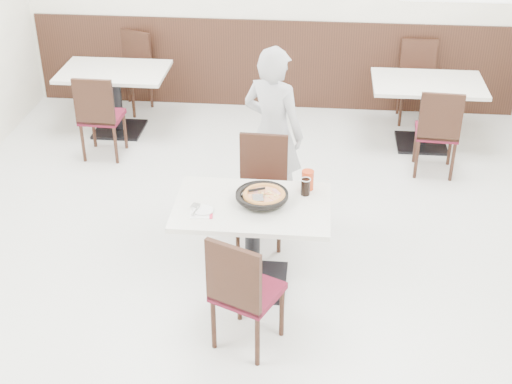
# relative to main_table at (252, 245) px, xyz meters

# --- Properties ---
(floor) EXTENTS (7.00, 7.00, 0.00)m
(floor) POSITION_rel_main_table_xyz_m (-0.11, 0.20, -0.38)
(floor) COLOR #ACACA8
(floor) RESTS_ON ground
(wainscot_back) EXTENTS (5.90, 0.03, 1.10)m
(wainscot_back) POSITION_rel_main_table_xyz_m (-0.11, 3.68, 0.18)
(wainscot_back) COLOR black
(wainscot_back) RESTS_ON floor
(main_table) EXTENTS (1.21, 0.81, 0.75)m
(main_table) POSITION_rel_main_table_xyz_m (0.00, 0.00, 0.00)
(main_table) COLOR beige
(main_table) RESTS_ON floor
(chair_near) EXTENTS (0.56, 0.56, 0.95)m
(chair_near) POSITION_rel_main_table_xyz_m (0.04, -0.70, 0.10)
(chair_near) COLOR black
(chair_near) RESTS_ON floor
(chair_far) EXTENTS (0.43, 0.43, 0.95)m
(chair_far) POSITION_rel_main_table_xyz_m (0.01, 0.65, 0.10)
(chair_far) COLOR black
(chair_far) RESTS_ON floor
(trivet) EXTENTS (0.12, 0.12, 0.04)m
(trivet) POSITION_rel_main_table_xyz_m (0.07, -0.03, 0.39)
(trivet) COLOR black
(trivet) RESTS_ON main_table
(pizza_pan) EXTENTS (0.33, 0.33, 0.01)m
(pizza_pan) POSITION_rel_main_table_xyz_m (0.07, 0.03, 0.42)
(pizza_pan) COLOR black
(pizza_pan) RESTS_ON trivet
(pizza) EXTENTS (0.32, 0.32, 0.02)m
(pizza) POSITION_rel_main_table_xyz_m (0.09, 0.02, 0.44)
(pizza) COLOR #BB7B3B
(pizza) RESTS_ON pizza_pan
(pizza_server) EXTENTS (0.10, 0.12, 0.00)m
(pizza_server) POSITION_rel_main_table_xyz_m (0.05, -0.05, 0.47)
(pizza_server) COLOR silver
(pizza_server) RESTS_ON pizza
(napkin) EXTENTS (0.19, 0.19, 0.00)m
(napkin) POSITION_rel_main_table_xyz_m (-0.37, -0.16, 0.38)
(napkin) COLOR white
(napkin) RESTS_ON main_table
(side_plate) EXTENTS (0.16, 0.16, 0.01)m
(side_plate) POSITION_rel_main_table_xyz_m (-0.36, -0.13, 0.38)
(side_plate) COLOR silver
(side_plate) RESTS_ON napkin
(fork) EXTENTS (0.05, 0.16, 0.00)m
(fork) POSITION_rel_main_table_xyz_m (-0.41, -0.16, 0.39)
(fork) COLOR silver
(fork) RESTS_ON side_plate
(cola_glass) EXTENTS (0.07, 0.07, 0.13)m
(cola_glass) POSITION_rel_main_table_xyz_m (0.40, 0.19, 0.44)
(cola_glass) COLOR black
(cola_glass) RESTS_ON main_table
(red_cup) EXTENTS (0.10, 0.10, 0.16)m
(red_cup) POSITION_rel_main_table_xyz_m (0.41, 0.28, 0.45)
(red_cup) COLOR #B23312
(red_cup) RESTS_ON main_table
(diner_person) EXTENTS (0.70, 0.60, 1.63)m
(diner_person) POSITION_rel_main_table_xyz_m (0.07, 1.16, 0.44)
(diner_person) COLOR silver
(diner_person) RESTS_ON floor
(bg_table_left) EXTENTS (1.25, 0.88, 0.75)m
(bg_table_left) POSITION_rel_main_table_xyz_m (-1.85, 2.77, 0.00)
(bg_table_left) COLOR beige
(bg_table_left) RESTS_ON floor
(bg_chair_left_near) EXTENTS (0.43, 0.43, 0.95)m
(bg_chair_left_near) POSITION_rel_main_table_xyz_m (-1.84, 2.15, 0.10)
(bg_chair_left_near) COLOR black
(bg_chair_left_near) RESTS_ON floor
(bg_chair_left_far) EXTENTS (0.56, 0.56, 0.95)m
(bg_chair_left_far) POSITION_rel_main_table_xyz_m (-1.86, 3.40, 0.10)
(bg_chair_left_far) COLOR black
(bg_chair_left_far) RESTS_ON floor
(bg_table_right) EXTENTS (1.30, 0.95, 0.75)m
(bg_table_right) POSITION_rel_main_table_xyz_m (1.64, 2.74, 0.00)
(bg_table_right) COLOR beige
(bg_table_right) RESTS_ON floor
(bg_chair_right_near) EXTENTS (0.45, 0.45, 0.95)m
(bg_chair_right_near) POSITION_rel_main_table_xyz_m (1.69, 2.10, 0.10)
(bg_chair_right_near) COLOR black
(bg_chair_right_near) RESTS_ON floor
(bg_chair_right_far) EXTENTS (0.42, 0.42, 0.95)m
(bg_chair_right_far) POSITION_rel_main_table_xyz_m (1.62, 3.40, 0.10)
(bg_chair_right_far) COLOR black
(bg_chair_right_far) RESTS_ON floor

